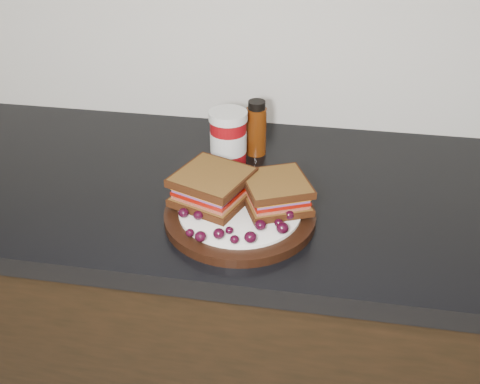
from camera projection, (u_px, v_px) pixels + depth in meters
The scene contains 32 objects.
base_cabinets at pixel (241, 342), 1.35m from camera, with size 3.96×0.58×0.86m, color black.
countertop at pixel (241, 192), 1.11m from camera, with size 3.98×0.60×0.04m, color black.
plate at pixel (240, 215), 0.99m from camera, with size 0.28×0.28×0.02m, color black.
sandwich_left at pixel (212, 187), 0.99m from camera, with size 0.13×0.13×0.06m, color brown, non-canonical shape.
sandwich_right at pixel (276, 193), 0.98m from camera, with size 0.11×0.11×0.05m, color brown, non-canonical shape.
grape_0 at pixel (184, 213), 0.95m from camera, with size 0.02×0.02×0.02m, color black.
grape_1 at pixel (198, 215), 0.95m from camera, with size 0.02×0.02×0.02m, color black.
grape_2 at pixel (190, 233), 0.91m from camera, with size 0.02×0.02×0.01m, color black.
grape_3 at pixel (201, 236), 0.89m from camera, with size 0.02×0.02×0.02m, color black.
grape_4 at pixel (219, 234), 0.90m from camera, with size 0.02×0.02×0.02m, color black.
grape_5 at pixel (229, 230), 0.91m from camera, with size 0.01×0.01×0.01m, color black.
grape_6 at pixel (234, 239), 0.89m from camera, with size 0.02×0.02×0.01m, color black.
grape_7 at pixel (250, 237), 0.89m from camera, with size 0.02×0.02×0.02m, color black.
grape_8 at pixel (252, 238), 0.89m from camera, with size 0.02×0.02×0.01m, color black.
grape_9 at pixel (260, 225), 0.92m from camera, with size 0.02×0.02×0.02m, color black.
grape_10 at pixel (282, 228), 0.91m from camera, with size 0.02×0.02×0.02m, color black.
grape_11 at pixel (279, 223), 0.93m from camera, with size 0.02×0.02×0.01m, color black.
grape_12 at pixel (289, 215), 0.95m from camera, with size 0.02×0.02×0.02m, color black.
grape_13 at pixel (296, 206), 0.97m from camera, with size 0.02×0.02×0.02m, color black.
grape_14 at pixel (285, 202), 0.98m from camera, with size 0.02×0.02×0.02m, color black.
grape_15 at pixel (274, 199), 0.99m from camera, with size 0.02×0.02×0.02m, color black.
grape_16 at pixel (225, 189), 1.02m from camera, with size 0.02×0.02×0.02m, color black.
grape_17 at pixel (219, 190), 1.02m from camera, with size 0.02×0.02×0.02m, color black.
grape_18 at pixel (199, 189), 1.02m from camera, with size 0.02×0.02×0.02m, color black.
grape_19 at pixel (205, 196), 1.00m from camera, with size 0.02×0.02×0.02m, color black.
grape_20 at pixel (207, 206), 0.97m from camera, with size 0.02×0.02×0.02m, color black.
grape_21 at pixel (208, 207), 0.97m from camera, with size 0.02×0.02×0.02m, color black.
grape_22 at pixel (214, 193), 1.01m from camera, with size 0.01×0.01×0.01m, color black.
grape_23 at pixel (205, 190), 1.02m from camera, with size 0.02×0.02×0.02m, color black.
grape_24 at pixel (202, 200), 0.99m from camera, with size 0.02×0.02×0.02m, color black.
condiment_jar at pixel (228, 138), 1.14m from camera, with size 0.08×0.08×0.12m, color maroon.
oil_bottle at pixel (256, 128), 1.18m from camera, with size 0.05×0.05×0.13m, color #532208.
Camera 1 is at (0.15, 0.78, 1.48)m, focal length 40.00 mm.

